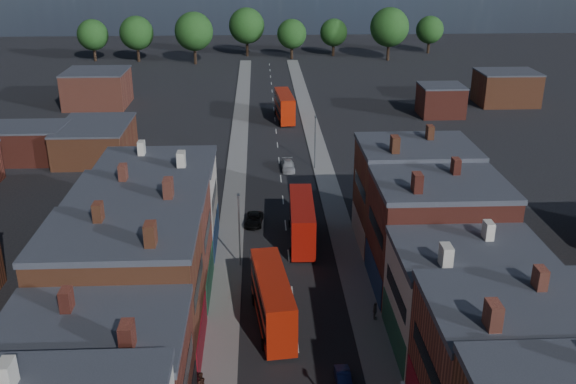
{
  "coord_description": "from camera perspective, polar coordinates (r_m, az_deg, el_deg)",
  "views": [
    {
      "loc": [
        -2.9,
        -30.06,
        32.37
      ],
      "look_at": [
        0.0,
        33.5,
        6.93
      ],
      "focal_mm": 40.0,
      "sensor_mm": 36.0,
      "label": 1
    }
  ],
  "objects": [
    {
      "name": "bus_2",
      "position": [
        121.5,
        -0.31,
        7.68
      ],
      "size": [
        3.61,
        11.9,
        5.07
      ],
      "rotation": [
        0.0,
        0.0,
        0.07
      ],
      "color": "#AE1E07",
      "rests_on": "ground"
    },
    {
      "name": "lamp_post_3",
      "position": [
        94.57,
        2.42,
        4.77
      ],
      "size": [
        0.25,
        0.7,
        8.12
      ],
      "color": "slate",
      "rests_on": "ground"
    },
    {
      "name": "car_2",
      "position": [
        77.4,
        -3.05,
        -2.46
      ],
      "size": [
        2.45,
        4.58,
        1.22
      ],
      "primitive_type": "imported",
      "rotation": [
        0.0,
        0.0,
        -0.1
      ],
      "color": "black",
      "rests_on": "ground"
    },
    {
      "name": "car_3",
      "position": [
        95.18,
        0.01,
        2.34
      ],
      "size": [
        1.97,
        4.62,
        1.33
      ],
      "primitive_type": "imported",
      "rotation": [
        0.0,
        0.0,
        0.02
      ],
      "color": "#B8B8B8",
      "rests_on": "ground"
    },
    {
      "name": "bus_1",
      "position": [
        72.16,
        1.24,
        -2.54
      ],
      "size": [
        3.12,
        11.39,
        4.89
      ],
      "rotation": [
        0.0,
        0.0,
        -0.03
      ],
      "color": "#BB140A",
      "rests_on": "ground"
    },
    {
      "name": "pavement_west",
      "position": [
        86.41,
        -4.81,
        -0.24
      ],
      "size": [
        3.0,
        200.0,
        0.12
      ],
      "primitive_type": "cube",
      "color": "gray",
      "rests_on": "ground"
    },
    {
      "name": "car_1",
      "position": [
        51.78,
        4.95,
        -16.25
      ],
      "size": [
        1.21,
        3.25,
        1.06
      ],
      "primitive_type": "imported",
      "rotation": [
        0.0,
        0.0,
        0.03
      ],
      "color": "navy",
      "rests_on": "ground"
    },
    {
      "name": "ped_3",
      "position": [
        59.28,
        7.74,
        -10.42
      ],
      "size": [
        0.55,
        1.03,
        1.68
      ],
      "primitive_type": "imported",
      "rotation": [
        0.0,
        0.0,
        1.46
      ],
      "color": "#5E5750",
      "rests_on": "pavement_east"
    },
    {
      "name": "ped_1",
      "position": [
        50.69,
        -7.81,
        -16.53
      ],
      "size": [
        1.07,
        0.81,
        1.96
      ],
      "primitive_type": "imported",
      "rotation": [
        0.0,
        0.0,
        3.49
      ],
      "color": "#381D16",
      "rests_on": "pavement_west"
    },
    {
      "name": "lamp_post_2",
      "position": [
        66.17,
        -4.37,
        -2.99
      ],
      "size": [
        0.25,
        0.7,
        8.12
      ],
      "color": "slate",
      "rests_on": "ground"
    },
    {
      "name": "pavement_east",
      "position": [
        86.85,
        3.79,
        -0.09
      ],
      "size": [
        3.0,
        200.0,
        0.12
      ],
      "primitive_type": "cube",
      "color": "gray",
      "rests_on": "ground"
    },
    {
      "name": "bus_0",
      "position": [
        57.26,
        -1.39,
        -9.5
      ],
      "size": [
        3.88,
        11.52,
        4.88
      ],
      "rotation": [
        0.0,
        0.0,
        0.12
      ],
      "color": "red",
      "rests_on": "ground"
    }
  ]
}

